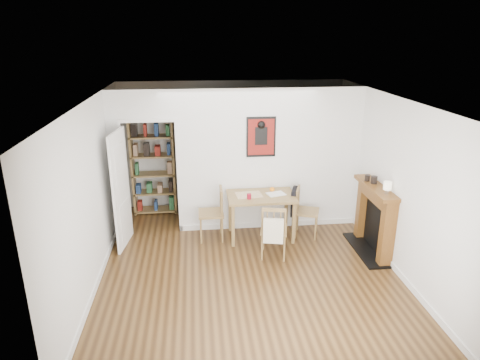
{
  "coord_description": "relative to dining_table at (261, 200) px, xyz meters",
  "views": [
    {
      "loc": [
        -0.75,
        -5.94,
        3.5
      ],
      "look_at": [
        -0.05,
        0.6,
        1.22
      ],
      "focal_mm": 32.0,
      "sensor_mm": 36.0,
      "label": 1
    }
  ],
  "objects": [
    {
      "name": "orange_fruit",
      "position": [
        0.22,
        0.15,
        0.14
      ],
      "size": [
        0.09,
        0.09,
        0.09
      ],
      "primitive_type": "sphere",
      "color": "orange",
      "rests_on": "dining_table"
    },
    {
      "name": "room_shell",
      "position": [
        -0.26,
        0.4,
        0.59
      ],
      "size": [
        5.2,
        5.2,
        5.2
      ],
      "color": "silver",
      "rests_on": "ground"
    },
    {
      "name": "red_glass",
      "position": [
        -0.23,
        -0.15,
        0.14
      ],
      "size": [
        0.07,
        0.07,
        0.09
      ],
      "primitive_type": "cylinder",
      "color": "maroon",
      "rests_on": "dining_table"
    },
    {
      "name": "chair_left",
      "position": [
        -0.88,
        0.03,
        -0.23
      ],
      "size": [
        0.48,
        0.48,
        0.96
      ],
      "color": "#997847",
      "rests_on": "ground"
    },
    {
      "name": "mantel_lamp",
      "position": [
        1.77,
        -1.05,
        0.57
      ],
      "size": [
        0.12,
        0.12,
        0.19
      ],
      "color": "silver",
      "rests_on": "fireplace"
    },
    {
      "name": "dining_table",
      "position": [
        0.0,
        0.0,
        0.0
      ],
      "size": [
        1.18,
        0.75,
        0.8
      ],
      "color": "olive",
      "rests_on": "ground"
    },
    {
      "name": "placemat",
      "position": [
        -0.21,
        0.04,
        0.1
      ],
      "size": [
        0.48,
        0.37,
        0.0
      ],
      "primitive_type": "cube",
      "rotation": [
        0.0,
        0.0,
        0.09
      ],
      "color": "beige",
      "rests_on": "dining_table"
    },
    {
      "name": "notebook",
      "position": [
        0.26,
        0.01,
        0.1
      ],
      "size": [
        0.35,
        0.3,
        0.02
      ],
      "primitive_type": "cube",
      "rotation": [
        0.0,
        0.0,
        0.27
      ],
      "color": "white",
      "rests_on": "dining_table"
    },
    {
      "name": "chair_front",
      "position": [
        0.1,
        -0.71,
        -0.24
      ],
      "size": [
        0.55,
        0.6,
        0.92
      ],
      "color": "#997847",
      "rests_on": "ground"
    },
    {
      "name": "ground",
      "position": [
        -0.36,
        -0.95,
        -0.71
      ],
      "size": [
        5.2,
        5.2,
        0.0
      ],
      "primitive_type": "plane",
      "color": "brown",
      "rests_on": "ground"
    },
    {
      "name": "chair_right",
      "position": [
        0.81,
        -0.01,
        -0.24
      ],
      "size": [
        0.62,
        0.58,
        0.9
      ],
      "color": "#997847",
      "rests_on": "ground"
    },
    {
      "name": "ceramic_jar_b",
      "position": [
        1.7,
        -0.45,
        0.51
      ],
      "size": [
        0.08,
        0.08,
        0.1
      ],
      "primitive_type": "cylinder",
      "color": "black",
      "rests_on": "fireplace"
    },
    {
      "name": "bookshelf",
      "position": [
        -1.96,
        1.37,
        0.3
      ],
      "size": [
        0.85,
        0.34,
        2.03
      ],
      "color": "olive",
      "rests_on": "ground"
    },
    {
      "name": "fireplace",
      "position": [
        1.8,
        -0.7,
        -0.09
      ],
      "size": [
        0.45,
        1.25,
        1.16
      ],
      "color": "brown",
      "rests_on": "ground"
    },
    {
      "name": "ceramic_jar_a",
      "position": [
        1.76,
        -0.58,
        0.52
      ],
      "size": [
        0.1,
        0.1,
        0.12
      ],
      "primitive_type": "cylinder",
      "color": "black",
      "rests_on": "fireplace"
    }
  ]
}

